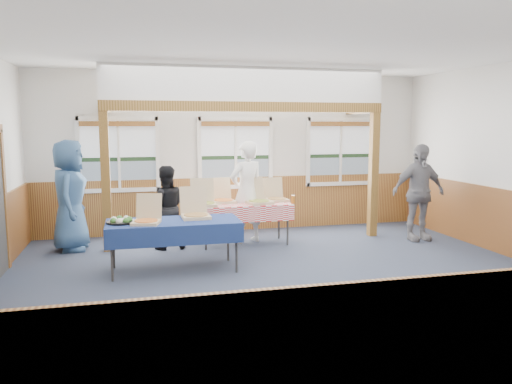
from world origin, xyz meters
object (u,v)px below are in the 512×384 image
Objects in this scene: woman_black at (165,208)px; man_blue at (70,195)px; table_right at (244,207)px; woman_white at (247,192)px; table_left at (174,224)px; person_grey at (418,192)px.

man_blue is (-1.60, 0.30, 0.23)m from woman_black.
woman_white reaches higher than table_right.
man_blue is at bearing 141.20° from table_left.
woman_black is at bearing -97.02° from man_blue.
woman_white is 3.23m from person_grey.
woman_white reaches higher than table_left.
man_blue is 1.05× the size of person_grey.
person_grey is at bearing 18.16° from table_left.
table_left is at bearing 26.56° from woman_white.
table_right is at bearing -92.04° from man_blue.
woman_white is 1.28× the size of woman_black.
person_grey is (6.27, -0.76, -0.05)m from man_blue.
woman_white is 3.10m from man_blue.
man_blue reaches higher than woman_black.
man_blue is at bearing -14.33° from woman_black.
table_left is 4.73m from person_grey.
person_grey is at bearing -93.29° from man_blue.
woman_white reaches higher than person_grey.
table_left is at bearing -132.15° from man_blue.
table_right is 0.95× the size of woman_white.
table_right is at bearing 170.42° from person_grey.
woman_white is at bearing 167.59° from person_grey.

